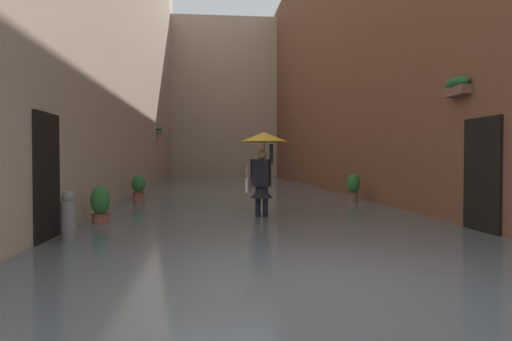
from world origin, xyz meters
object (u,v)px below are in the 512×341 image
(potted_plant_far_left, at_px, (353,188))
(potted_plant_mid_right, at_px, (100,207))
(person_wading, at_px, (263,156))
(mooring_bollard, at_px, (69,219))
(potted_plant_far_right, at_px, (139,189))

(potted_plant_far_left, xyz_separation_m, potted_plant_mid_right, (6.66, 4.08, -0.07))
(person_wading, height_order, potted_plant_mid_right, person_wading)
(potted_plant_far_left, bearing_deg, potted_plant_mid_right, 31.53)
(potted_plant_far_left, height_order, mooring_bollard, potted_plant_far_left)
(potted_plant_far_left, height_order, potted_plant_mid_right, potted_plant_far_left)
(person_wading, bearing_deg, potted_plant_mid_right, 10.55)
(potted_plant_far_left, distance_m, mooring_bollard, 9.05)
(potted_plant_mid_right, bearing_deg, person_wading, -169.45)
(person_wading, height_order, potted_plant_far_left, person_wading)
(person_wading, distance_m, potted_plant_far_right, 5.64)
(person_wading, xyz_separation_m, mooring_bollard, (3.48, 2.64, -1.04))
(potted_plant_far_right, xyz_separation_m, potted_plant_mid_right, (0.03, 5.02, -0.03))
(potted_plant_far_left, bearing_deg, person_wading, 46.95)
(person_wading, relative_size, potted_plant_far_right, 2.27)
(person_wading, relative_size, potted_plant_mid_right, 2.36)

